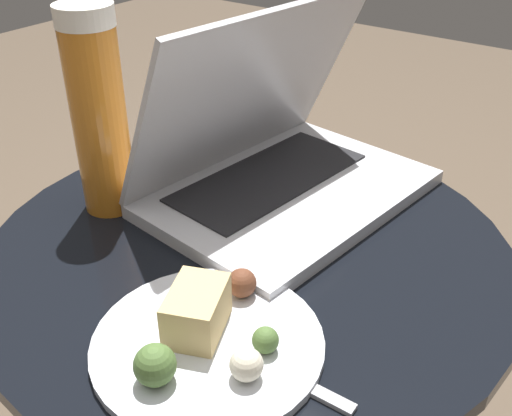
# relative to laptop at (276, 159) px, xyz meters

# --- Properties ---
(table) EXTENTS (0.62, 0.62, 0.58)m
(table) POSITION_rel_laptop_xyz_m (-0.12, -0.04, -0.22)
(table) COLOR #515156
(table) RESTS_ON ground_plane
(laptop) EXTENTS (0.39, 0.29, 0.25)m
(laptop) POSITION_rel_laptop_xyz_m (0.00, 0.00, 0.00)
(laptop) COLOR silver
(laptop) RESTS_ON table
(beer_glass) EXTENTS (0.07, 0.07, 0.26)m
(beer_glass) POSITION_rel_laptop_xyz_m (-0.15, 0.15, 0.08)
(beer_glass) COLOR #C6701E
(beer_glass) RESTS_ON table
(snack_plate) EXTENTS (0.22, 0.22, 0.05)m
(snack_plate) POSITION_rel_laptop_xyz_m (-0.28, -0.11, -0.04)
(snack_plate) COLOR silver
(snack_plate) RESTS_ON table
(fork) EXTENTS (0.03, 0.17, 0.00)m
(fork) POSITION_rel_laptop_xyz_m (-0.27, -0.16, -0.05)
(fork) COLOR #B2B2B7
(fork) RESTS_ON table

